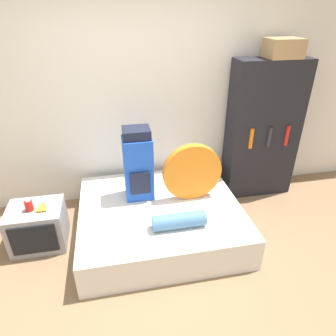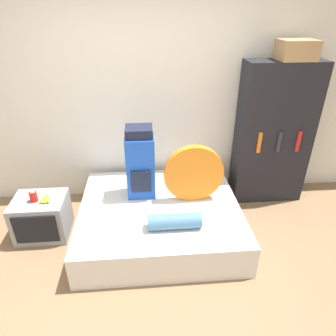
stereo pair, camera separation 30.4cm
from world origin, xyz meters
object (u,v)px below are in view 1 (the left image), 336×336
canister (29,205)px  tent_bag (192,172)px  cardboard_box (283,48)px  television (38,226)px  sleeping_roll (179,221)px  backpack (138,165)px  bookshelf (263,131)px

canister → tent_bag: bearing=1.4°
cardboard_box → canister: bearing=-168.9°
television → canister: 0.29m
canister → sleeping_roll: bearing=-16.9°
backpack → bookshelf: (1.63, 0.38, 0.12)m
canister → bookshelf: bearing=11.7°
sleeping_roll → television: size_ratio=0.95×
backpack → cardboard_box: (1.70, 0.36, 1.10)m
sleeping_roll → television: bearing=162.1°
television → bookshelf: (2.73, 0.55, 0.64)m
backpack → sleeping_roll: 0.77m
sleeping_roll → bookshelf: (1.31, 1.01, 0.43)m
backpack → cardboard_box: cardboard_box is taller
bookshelf → cardboard_box: (0.08, -0.01, 0.98)m
sleeping_roll → cardboard_box: size_ratio=1.36×
tent_bag → bookshelf: (1.06, 0.53, 0.19)m
sleeping_roll → cardboard_box: bearing=35.5°
television → tent_bag: bearing=0.7°
canister → cardboard_box: size_ratio=0.34×
television → canister: (-0.03, -0.02, 0.29)m
backpack → tent_bag: 0.59m
tent_bag → television: tent_bag is taller
backpack → sleeping_roll: backpack is taller
television → cardboard_box: size_ratio=1.44×
tent_bag → sleeping_roll: size_ratio=1.24×
television → canister: canister is taller
backpack → cardboard_box: size_ratio=2.11×
bookshelf → cardboard_box: bearing=-9.2°
tent_bag → television: bearing=-179.3°
television → sleeping_roll: bearing=-17.9°
tent_bag → canister: 1.70m
canister → bookshelf: 2.83m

